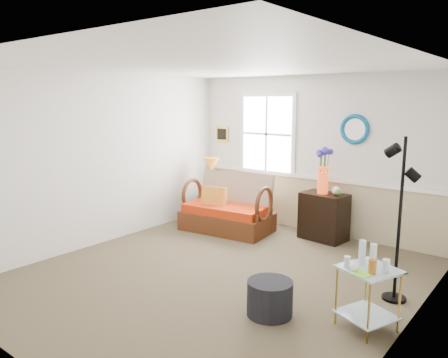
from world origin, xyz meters
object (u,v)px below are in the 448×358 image
Objects in this scene: lamp_stand at (213,203)px; floor_lamp at (400,221)px; cabinet at (324,216)px; side_table at (368,299)px; ottoman at (270,298)px; loveseat at (227,203)px.

floor_lamp reaches higher than lamp_stand.
cabinet is 2.23m from floor_lamp.
ottoman is (-0.89, -0.35, -0.13)m from side_table.
side_table is at bearing -35.99° from loveseat.
cabinet reaches higher than side_table.
side_table is at bearing -29.99° from lamp_stand.
floor_lamp reaches higher than side_table.
ottoman is at bearing -50.30° from loveseat.
cabinet is 0.41× the size of floor_lamp.
lamp_stand is 1.27× the size of ottoman.
cabinet is at bearing 124.24° from side_table.
floor_lamp reaches higher than cabinet.
ottoman is (2.17, -2.06, -0.30)m from loveseat.
loveseat is 3.11× the size of ottoman.
lamp_stand is 4.02m from floor_lamp.
floor_lamp is at bearing 52.16° from ottoman.
side_table reaches higher than ottoman.
floor_lamp reaches higher than loveseat.
loveseat is 3.23m from floor_lamp.
side_table is 0.34× the size of floor_lamp.
loveseat is at bearing 172.17° from floor_lamp.
floor_lamp is at bearing 88.88° from side_table.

